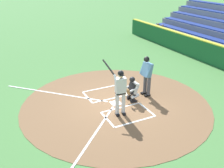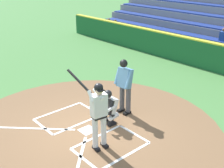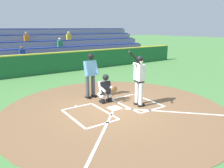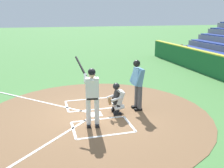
% 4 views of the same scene
% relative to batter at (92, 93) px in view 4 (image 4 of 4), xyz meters
% --- Properties ---
extents(ground_plane, '(120.00, 120.00, 0.00)m').
position_rel_batter_xyz_m(ground_plane, '(0.89, -0.28, -1.10)').
color(ground_plane, '#4C8442').
extents(dirt_circle, '(8.00, 8.00, 0.01)m').
position_rel_batter_xyz_m(dirt_circle, '(0.89, -0.28, -1.09)').
color(dirt_circle, brown).
rests_on(dirt_circle, ground).
extents(home_plate_and_chalk, '(7.93, 4.91, 0.01)m').
position_rel_batter_xyz_m(home_plate_and_chalk, '(0.89, 0.60, -1.08)').
color(home_plate_and_chalk, white).
rests_on(home_plate_and_chalk, dirt_circle).
extents(batter, '(1.01, 0.61, 2.13)m').
position_rel_batter_xyz_m(batter, '(0.00, 0.00, 0.00)').
color(batter, white).
rests_on(batter, ground).
extents(catcher, '(0.59, 0.62, 1.13)m').
position_rel_batter_xyz_m(catcher, '(0.79, -1.03, -0.51)').
color(catcher, black).
rests_on(catcher, ground).
extents(plate_umpire, '(0.59, 0.43, 1.86)m').
position_rel_batter_xyz_m(plate_umpire, '(0.98, -1.86, -0.02)').
color(plate_umpire, '#4C4C51').
rests_on(plate_umpire, ground).
extents(baseball, '(0.07, 0.07, 0.07)m').
position_rel_batter_xyz_m(baseball, '(1.98, -1.20, -1.06)').
color(baseball, white).
rests_on(baseball, ground).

